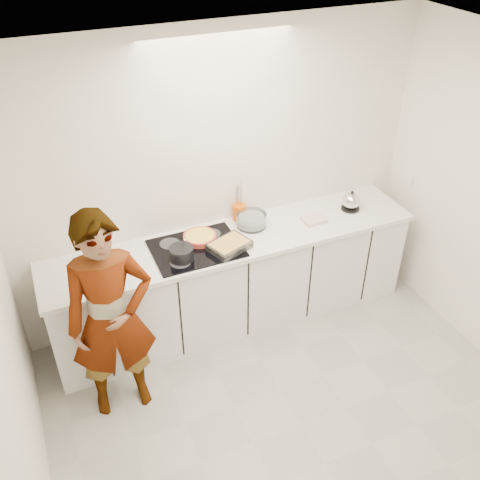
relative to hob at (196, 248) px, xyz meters
name	(u,v)px	position (x,y,z in m)	size (l,w,h in m)	color
floor	(301,424)	(0.35, -1.26, -0.92)	(3.60, 3.20, 0.00)	#A8A89E
ceiling	(336,87)	(0.35, -1.26, 1.68)	(3.60, 3.20, 0.00)	white
wall_back	(220,181)	(0.35, 0.34, 0.38)	(3.60, 0.00, 2.60)	white
wall_left	(7,384)	(-1.45, -1.26, 0.38)	(0.00, 3.20, 2.60)	white
base_cabinets	(235,282)	(0.35, 0.02, -0.48)	(3.20, 0.58, 0.87)	white
countertop	(235,240)	(0.35, 0.02, -0.03)	(3.24, 0.64, 0.04)	white
hob	(196,248)	(0.00, 0.00, 0.00)	(0.72, 0.54, 0.01)	black
tart_dish	(200,237)	(0.07, 0.10, 0.03)	(0.31, 0.31, 0.05)	#CD4030
saucepan	(182,253)	(-0.16, -0.10, 0.06)	(0.21, 0.21, 0.18)	black
baking_dish	(229,245)	(0.24, -0.12, 0.04)	(0.38, 0.33, 0.06)	silver
mixing_bowl	(251,220)	(0.56, 0.14, 0.05)	(0.31, 0.31, 0.12)	silver
tea_towel	(314,220)	(1.10, -0.01, 0.01)	(0.20, 0.15, 0.03)	white
kettle	(351,202)	(1.50, 0.03, 0.07)	(0.20, 0.20, 0.19)	black
utensil_crock	(239,212)	(0.50, 0.28, 0.07)	(0.12, 0.12, 0.14)	#D75507
cook	(111,319)	(-0.81, -0.50, -0.06)	(0.63, 0.41, 1.72)	white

